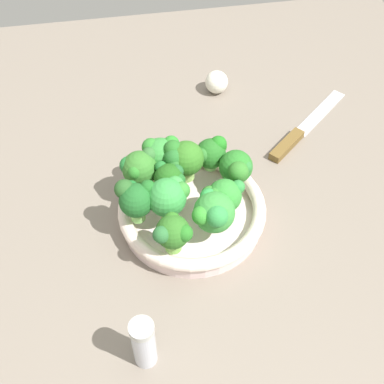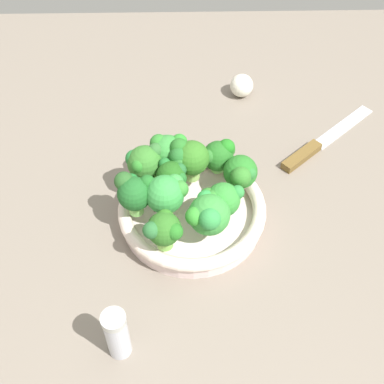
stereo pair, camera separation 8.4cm
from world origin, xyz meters
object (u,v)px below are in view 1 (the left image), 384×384
object	(u,v)px
broccoli_floret_8	(212,153)
broccoli_floret_9	(139,168)
broccoli_floret_1	(170,178)
broccoli_floret_2	(223,196)
bowl	(192,211)
broccoli_floret_4	(169,197)
broccoli_floret_6	(160,154)
knife	(299,133)
broccoli_floret_10	(173,232)
broccoli_floret_5	(135,198)
broccoli_floret_7	(213,212)
pepper_shaker	(144,343)
garlic_bulb	(217,82)
broccoli_floret_3	(237,168)
broccoli_floret_0	(183,159)

from	to	relation	value
broccoli_floret_8	broccoli_floret_9	size ratio (longest dim) A/B	0.91
broccoli_floret_1	broccoli_floret_2	xyz separation A→B (cm)	(-7.86, 5.01, -0.34)
bowl	broccoli_floret_8	size ratio (longest dim) A/B	3.96
broccoli_floret_4	broccoli_floret_6	bearing A→B (deg)	-89.92
knife	broccoli_floret_8	bearing A→B (deg)	25.41
broccoli_floret_4	broccoli_floret_2	bearing A→B (deg)	175.44
broccoli_floret_10	broccoli_floret_9	bearing A→B (deg)	-75.89
broccoli_floret_1	broccoli_floret_5	xyz separation A→B (cm)	(6.00, 3.84, 0.61)
bowl	broccoli_floret_7	world-z (taller)	broccoli_floret_7
broccoli_floret_6	broccoli_floret_8	distance (cm)	8.90
broccoli_floret_2	broccoli_floret_10	distance (cm)	10.84
knife	pepper_shaker	world-z (taller)	pepper_shaker
broccoli_floret_6	broccoli_floret_5	bearing A→B (deg)	61.67
broccoli_floret_5	broccoli_floret_8	xyz separation A→B (cm)	(-14.07, -8.93, -1.10)
broccoli_floret_4	broccoli_floret_10	size ratio (longest dim) A/B	1.13
garlic_bulb	broccoli_floret_9	bearing A→B (deg)	55.41
broccoli_floret_2	broccoli_floret_3	xyz separation A→B (cm)	(-3.62, -5.65, 0.06)
broccoli_floret_0	broccoli_floret_1	distance (cm)	4.42
bowl	broccoli_floret_2	world-z (taller)	broccoli_floret_2
broccoli_floret_5	broccoli_floret_6	xyz separation A→B (cm)	(-5.22, -9.68, -0.54)
broccoli_floret_6	broccoli_floret_4	bearing A→B (deg)	90.08
broccoli_floret_5	broccoli_floret_1	bearing A→B (deg)	-147.42
broccoli_floret_7	broccoli_floret_9	size ratio (longest dim) A/B	1.08
broccoli_floret_2	bowl	bearing A→B (deg)	-26.66
knife	pepper_shaker	xyz separation A→B (cm)	(35.56, 40.78, 4.40)
broccoli_floret_4	broccoli_floret_8	size ratio (longest dim) A/B	1.22
broccoli_floret_7	pepper_shaker	bearing A→B (deg)	53.80
broccoli_floret_7	broccoli_floret_10	bearing A→B (deg)	22.30
broccoli_floret_7	broccoli_floret_9	bearing A→B (deg)	-47.92
broccoli_floret_3	broccoli_floret_7	world-z (taller)	broccoli_floret_7
broccoli_floret_9	knife	size ratio (longest dim) A/B	0.32
broccoli_floret_2	broccoli_floret_10	bearing A→B (deg)	33.90
broccoli_floret_6	broccoli_floret_7	distance (cm)	15.51
broccoli_floret_2	garlic_bulb	size ratio (longest dim) A/B	1.47
broccoli_floret_1	knife	distance (cm)	32.59
broccoli_floret_1	bowl	bearing A→B (deg)	140.39
broccoli_floret_6	broccoli_floret_10	world-z (taller)	broccoli_floret_6
bowl	broccoli_floret_8	xyz separation A→B (cm)	(-4.80, -7.79, 5.61)
broccoli_floret_10	knife	distance (cm)	39.67
broccoli_floret_9	broccoli_floret_1	bearing A→B (deg)	145.92
broccoli_floret_0	broccoli_floret_8	size ratio (longest dim) A/B	1.24
broccoli_floret_1	broccoli_floret_8	world-z (taller)	broccoli_floret_1
broccoli_floret_2	broccoli_floret_0	bearing A→B (deg)	-58.63
broccoli_floret_0	pepper_shaker	size ratio (longest dim) A/B	0.80
broccoli_floret_0	knife	xyz separation A→B (cm)	(-25.37, -11.21, -8.37)
broccoli_floret_0	broccoli_floret_6	bearing A→B (deg)	-34.70
broccoli_floret_0	garlic_bulb	xyz separation A→B (cm)	(-11.83, -27.75, -6.46)
broccoli_floret_10	garlic_bulb	world-z (taller)	broccoli_floret_10
broccoli_floret_4	pepper_shaker	bearing A→B (deg)	72.98
broccoli_floret_7	broccoli_floret_8	distance (cm)	13.59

